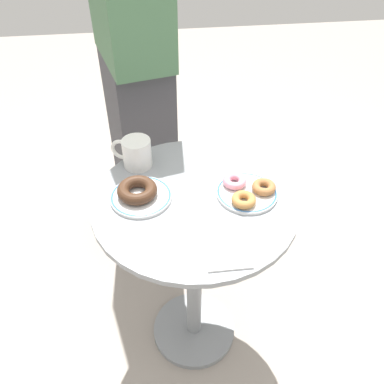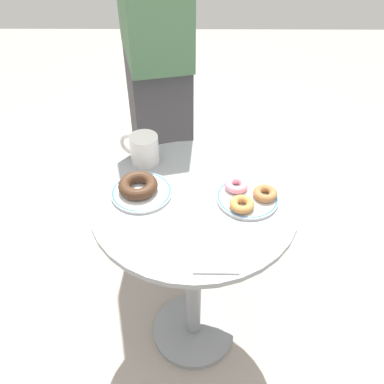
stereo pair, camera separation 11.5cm
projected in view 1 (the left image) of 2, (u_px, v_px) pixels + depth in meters
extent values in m
cube|color=#9E9389|center=(194.00, 332.00, 1.69)|extent=(7.00, 7.00, 0.02)
cylinder|color=gray|center=(195.00, 201.00, 1.20)|extent=(0.61, 0.61, 0.02)
cylinder|color=gray|center=(194.00, 275.00, 1.43)|extent=(0.06, 0.06, 0.70)
cylinder|color=gray|center=(194.00, 329.00, 1.67)|extent=(0.33, 0.33, 0.03)
cylinder|color=white|center=(141.00, 197.00, 1.19)|extent=(0.18, 0.18, 0.01)
torus|color=#3D75BC|center=(141.00, 196.00, 1.19)|extent=(0.18, 0.18, 0.01)
cylinder|color=white|center=(247.00, 194.00, 1.20)|extent=(0.18, 0.18, 0.01)
torus|color=#3D75BC|center=(247.00, 193.00, 1.20)|extent=(0.18, 0.18, 0.01)
torus|color=#422819|center=(137.00, 190.00, 1.18)|extent=(0.15, 0.15, 0.03)
torus|color=#A36B3D|center=(264.00, 187.00, 1.20)|extent=(0.09, 0.09, 0.02)
torus|color=pink|center=(235.00, 181.00, 1.22)|extent=(0.10, 0.10, 0.02)
torus|color=#BC7F42|center=(244.00, 200.00, 1.15)|extent=(0.10, 0.10, 0.02)
cube|color=white|center=(227.00, 252.00, 1.04)|extent=(0.12, 0.12, 0.01)
cylinder|color=white|center=(137.00, 153.00, 1.28)|extent=(0.09, 0.09, 0.09)
torus|color=white|center=(122.00, 150.00, 1.29)|extent=(0.07, 0.04, 0.07)
cube|color=#3D3D42|center=(144.00, 156.00, 1.82)|extent=(0.29, 0.38, 0.92)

